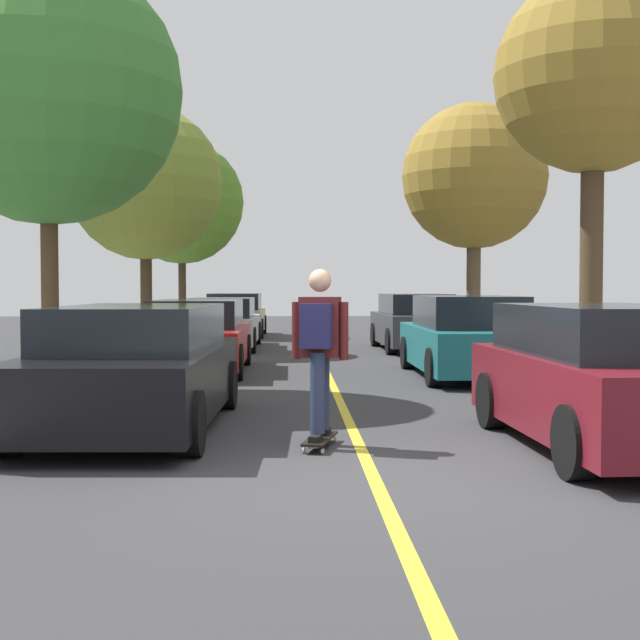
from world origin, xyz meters
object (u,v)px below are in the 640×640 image
(skateboarder, at_px, (319,343))
(parked_car_right_far, at_px, (414,323))
(parked_car_left_farthest, at_px, (235,315))
(skateboard, at_px, (320,439))
(fire_hydrant, at_px, (83,359))
(street_tree_left_far, at_px, (182,202))
(street_tree_right_nearest, at_px, (594,77))
(parked_car_left_far, at_px, (222,324))
(parked_car_right_near, at_px, (467,338))
(street_tree_right_near, at_px, (474,177))
(parked_car_left_nearest, at_px, (136,367))
(street_tree_left_nearest, at_px, (47,91))
(parked_car_left_near, at_px, (197,337))
(street_tree_left_near, at_px, (145,183))
(parked_car_right_nearest, at_px, (608,377))

(skateboarder, bearing_deg, parked_car_right_far, 77.67)
(parked_car_left_farthest, relative_size, skateboard, 4.92)
(fire_hydrant, height_order, skateboard, fire_hydrant)
(street_tree_left_far, xyz_separation_m, street_tree_right_nearest, (8.41, -14.37, 0.66))
(parked_car_left_far, height_order, parked_car_right_near, parked_car_right_near)
(skateboarder, bearing_deg, street_tree_right_near, 71.99)
(parked_car_right_near, xyz_separation_m, street_tree_right_near, (1.73, 7.50, 3.83))
(parked_car_left_far, relative_size, street_tree_right_nearest, 0.71)
(parked_car_right_near, height_order, street_tree_right_near, street_tree_right_near)
(parked_car_left_nearest, relative_size, street_tree_left_nearest, 0.75)
(parked_car_right_near, relative_size, parked_car_right_far, 1.03)
(street_tree_right_nearest, distance_m, fire_hydrant, 9.36)
(street_tree_left_far, bearing_deg, parked_car_left_farthest, -0.56)
(parked_car_left_far, distance_m, parked_car_right_near, 8.82)
(parked_car_left_nearest, height_order, street_tree_right_nearest, street_tree_right_nearest)
(parked_car_left_far, bearing_deg, street_tree_right_nearest, -52.66)
(parked_car_left_near, height_order, skateboarder, skateboarder)
(parked_car_left_farthest, xyz_separation_m, street_tree_left_nearest, (-1.73, -15.55, 3.77))
(street_tree_left_far, bearing_deg, skateboarder, -79.07)
(street_tree_left_nearest, height_order, street_tree_right_near, street_tree_right_near)
(parked_car_left_farthest, height_order, fire_hydrant, parked_car_left_farthest)
(parked_car_left_near, height_order, skateboard, parked_car_left_near)
(parked_car_left_far, bearing_deg, street_tree_left_near, -139.30)
(parked_car_left_farthest, height_order, street_tree_right_nearest, street_tree_right_nearest)
(parked_car_left_farthest, xyz_separation_m, street_tree_right_nearest, (6.68, -14.35, 4.33))
(parked_car_right_far, bearing_deg, parked_car_left_farthest, 127.95)
(street_tree_left_far, distance_m, street_tree_right_near, 10.00)
(parked_car_right_far, bearing_deg, street_tree_left_far, 136.36)
(parked_car_left_farthest, xyz_separation_m, parked_car_right_far, (4.96, -6.36, 0.02))
(parked_car_right_far, relative_size, street_tree_left_nearest, 0.69)
(street_tree_right_nearest, bearing_deg, street_tree_left_near, 139.13)
(parked_car_right_far, distance_m, street_tree_left_nearest, 11.96)
(parked_car_left_nearest, xyz_separation_m, parked_car_left_farthest, (-0.00, 18.31, -0.02))
(parked_car_right_nearest, distance_m, street_tree_left_near, 14.72)
(parked_car_left_near, xyz_separation_m, street_tree_left_nearest, (-1.73, -3.76, 3.78))
(parked_car_right_near, distance_m, street_tree_left_nearest, 8.11)
(street_tree_left_near, height_order, street_tree_right_near, street_tree_right_near)
(street_tree_left_nearest, bearing_deg, parked_car_right_nearest, -32.09)
(street_tree_left_far, height_order, street_tree_right_nearest, street_tree_right_nearest)
(skateboard, bearing_deg, street_tree_right_near, 71.98)
(street_tree_left_far, height_order, skateboarder, street_tree_left_far)
(parked_car_right_nearest, xyz_separation_m, parked_car_right_near, (0.00, 6.85, -0.01))
(parked_car_left_farthest, height_order, skateboard, parked_car_left_farthest)
(parked_car_left_nearest, xyz_separation_m, fire_hydrant, (-1.50, 3.80, -0.22))
(parked_car_left_nearest, distance_m, street_tree_left_nearest, 4.97)
(parked_car_right_nearest, height_order, skateboard, parked_car_right_nearest)
(street_tree_left_near, bearing_deg, skateboard, -73.10)
(parked_car_left_farthest, bearing_deg, parked_car_left_near, -90.00)
(parked_car_left_far, xyz_separation_m, street_tree_right_nearest, (6.68, -8.76, 4.37))
(parked_car_right_far, distance_m, fire_hydrant, 10.41)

